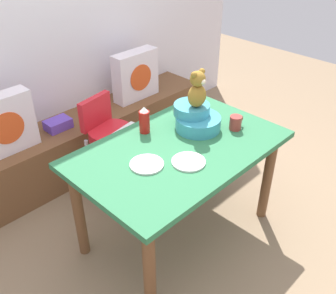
{
  "coord_description": "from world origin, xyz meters",
  "views": [
    {
      "loc": [
        -1.47,
        -1.35,
        2.05
      ],
      "look_at": [
        0.0,
        0.1,
        0.69
      ],
      "focal_mm": 41.04,
      "sensor_mm": 36.0,
      "label": 1
    }
  ],
  "objects_px": {
    "coffee_mug": "(236,123)",
    "teddy_bear": "(197,90)",
    "dining_table": "(179,160)",
    "infant_seat_teal": "(196,118)",
    "pillow_floral_right": "(136,75)",
    "dinner_plate_near": "(147,165)",
    "dinner_plate_far": "(189,162)",
    "highchair": "(109,133)",
    "book_stack": "(58,124)",
    "pillow_floral_left": "(3,125)",
    "ketchup_bottle": "(144,120)"
  },
  "relations": [
    {
      "from": "pillow_floral_right",
      "to": "coffee_mug",
      "type": "relative_size",
      "value": 3.67
    },
    {
      "from": "pillow_floral_right",
      "to": "ketchup_bottle",
      "type": "bearing_deg",
      "value": -127.99
    },
    {
      "from": "book_stack",
      "to": "highchair",
      "type": "distance_m",
      "value": 0.47
    },
    {
      "from": "ketchup_bottle",
      "to": "highchair",
      "type": "bearing_deg",
      "value": 85.6
    },
    {
      "from": "pillow_floral_right",
      "to": "teddy_bear",
      "type": "relative_size",
      "value": 1.76
    },
    {
      "from": "infant_seat_teal",
      "to": "ketchup_bottle",
      "type": "distance_m",
      "value": 0.34
    },
    {
      "from": "teddy_bear",
      "to": "dinner_plate_far",
      "type": "relative_size",
      "value": 1.25
    },
    {
      "from": "dining_table",
      "to": "dinner_plate_far",
      "type": "relative_size",
      "value": 6.68
    },
    {
      "from": "dining_table",
      "to": "dinner_plate_near",
      "type": "xyz_separation_m",
      "value": [
        -0.28,
        -0.0,
        0.11
      ]
    },
    {
      "from": "dining_table",
      "to": "highchair",
      "type": "height_order",
      "value": "highchair"
    },
    {
      "from": "ketchup_bottle",
      "to": "dinner_plate_near",
      "type": "distance_m",
      "value": 0.39
    },
    {
      "from": "book_stack",
      "to": "teddy_bear",
      "type": "distance_m",
      "value": 1.28
    },
    {
      "from": "highchair",
      "to": "dinner_plate_far",
      "type": "distance_m",
      "value": 0.92
    },
    {
      "from": "highchair",
      "to": "dinner_plate_near",
      "type": "relative_size",
      "value": 3.95
    },
    {
      "from": "highchair",
      "to": "teddy_bear",
      "type": "height_order",
      "value": "teddy_bear"
    },
    {
      "from": "pillow_floral_right",
      "to": "teddy_bear",
      "type": "height_order",
      "value": "teddy_bear"
    },
    {
      "from": "highchair",
      "to": "ketchup_bottle",
      "type": "bearing_deg",
      "value": -94.4
    },
    {
      "from": "ketchup_bottle",
      "to": "dinner_plate_far",
      "type": "xyz_separation_m",
      "value": [
        -0.06,
        -0.44,
        -0.08
      ]
    },
    {
      "from": "book_stack",
      "to": "pillow_floral_left",
      "type": "bearing_deg",
      "value": -177.2
    },
    {
      "from": "dinner_plate_near",
      "to": "pillow_floral_left",
      "type": "bearing_deg",
      "value": 106.07
    },
    {
      "from": "highchair",
      "to": "ketchup_bottle",
      "type": "height_order",
      "value": "ketchup_bottle"
    },
    {
      "from": "book_stack",
      "to": "dinner_plate_near",
      "type": "height_order",
      "value": "dinner_plate_near"
    },
    {
      "from": "infant_seat_teal",
      "to": "book_stack",
      "type": "bearing_deg",
      "value": 111.32
    },
    {
      "from": "infant_seat_teal",
      "to": "ketchup_bottle",
      "type": "relative_size",
      "value": 1.78
    },
    {
      "from": "pillow_floral_right",
      "to": "dinner_plate_near",
      "type": "bearing_deg",
      "value": -128.59
    },
    {
      "from": "coffee_mug",
      "to": "dinner_plate_far",
      "type": "distance_m",
      "value": 0.51
    },
    {
      "from": "ketchup_bottle",
      "to": "dinner_plate_near",
      "type": "xyz_separation_m",
      "value": [
        -0.25,
        -0.29,
        -0.08
      ]
    },
    {
      "from": "teddy_bear",
      "to": "ketchup_bottle",
      "type": "distance_m",
      "value": 0.39
    },
    {
      "from": "teddy_bear",
      "to": "coffee_mug",
      "type": "xyz_separation_m",
      "value": [
        0.18,
        -0.2,
        -0.23
      ]
    },
    {
      "from": "pillow_floral_left",
      "to": "infant_seat_teal",
      "type": "xyz_separation_m",
      "value": [
        0.85,
        -1.07,
        0.13
      ]
    },
    {
      "from": "teddy_bear",
      "to": "coffee_mug",
      "type": "bearing_deg",
      "value": -48.44
    },
    {
      "from": "dinner_plate_far",
      "to": "highchair",
      "type": "bearing_deg",
      "value": 84.15
    },
    {
      "from": "pillow_floral_right",
      "to": "infant_seat_teal",
      "type": "distance_m",
      "value": 1.15
    },
    {
      "from": "pillow_floral_right",
      "to": "teddy_bear",
      "type": "xyz_separation_m",
      "value": [
        -0.4,
        -1.07,
        0.34
      ]
    },
    {
      "from": "coffee_mug",
      "to": "teddy_bear",
      "type": "bearing_deg",
      "value": 131.56
    },
    {
      "from": "dining_table",
      "to": "infant_seat_teal",
      "type": "bearing_deg",
      "value": 18.45
    },
    {
      "from": "coffee_mug",
      "to": "dinner_plate_far",
      "type": "relative_size",
      "value": 0.6
    },
    {
      "from": "dinner_plate_far",
      "to": "book_stack",
      "type": "bearing_deg",
      "value": 94.0
    },
    {
      "from": "dining_table",
      "to": "pillow_floral_left",
      "type": "bearing_deg",
      "value": 117.89
    },
    {
      "from": "infant_seat_teal",
      "to": "dinner_plate_far",
      "type": "distance_m",
      "value": 0.41
    },
    {
      "from": "pillow_floral_right",
      "to": "coffee_mug",
      "type": "height_order",
      "value": "pillow_floral_right"
    },
    {
      "from": "highchair",
      "to": "teddy_bear",
      "type": "relative_size",
      "value": 3.16
    },
    {
      "from": "highchair",
      "to": "teddy_bear",
      "type": "distance_m",
      "value": 0.86
    },
    {
      "from": "highchair",
      "to": "dinner_plate_near",
      "type": "xyz_separation_m",
      "value": [
        -0.28,
        -0.74,
        0.22
      ]
    },
    {
      "from": "dinner_plate_near",
      "to": "dinner_plate_far",
      "type": "distance_m",
      "value": 0.24
    },
    {
      "from": "dinner_plate_near",
      "to": "dinner_plate_far",
      "type": "relative_size",
      "value": 1.0
    },
    {
      "from": "ketchup_bottle",
      "to": "pillow_floral_left",
      "type": "bearing_deg",
      "value": 123.73
    },
    {
      "from": "book_stack",
      "to": "highchair",
      "type": "height_order",
      "value": "highchair"
    },
    {
      "from": "pillow_floral_left",
      "to": "ketchup_bottle",
      "type": "relative_size",
      "value": 2.38
    },
    {
      "from": "coffee_mug",
      "to": "dinner_plate_near",
      "type": "bearing_deg",
      "value": 170.83
    }
  ]
}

